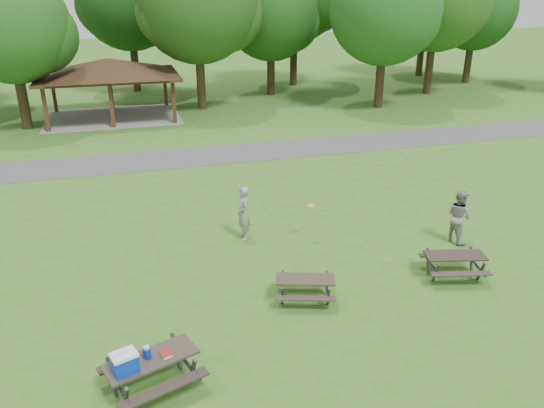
% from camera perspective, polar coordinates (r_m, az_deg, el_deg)
% --- Properties ---
extents(ground, '(160.00, 160.00, 0.00)m').
position_cam_1_polar(ground, '(14.62, 0.60, -10.99)').
color(ground, '#34651C').
rests_on(ground, ground).
extents(asphalt_path, '(120.00, 3.20, 0.02)m').
position_cam_1_polar(asphalt_path, '(27.12, -7.96, 5.09)').
color(asphalt_path, '#464649').
rests_on(asphalt_path, ground).
extents(pavilion, '(8.60, 7.01, 3.76)m').
position_cam_1_polar(pavilion, '(36.00, -17.23, 13.65)').
color(pavilion, '#3B2315').
rests_on(pavilion, ground).
extents(tree_row_d, '(6.93, 6.60, 9.27)m').
position_cam_1_polar(tree_row_d, '(34.67, -26.22, 16.63)').
color(tree_row_d, black).
rests_on(tree_row_d, ground).
extents(tree_row_e, '(8.40, 8.00, 11.02)m').
position_cam_1_polar(tree_row_e, '(37.12, -7.91, 20.43)').
color(tree_row_e, '#312316').
rests_on(tree_row_e, ground).
extents(tree_row_f, '(7.35, 7.00, 9.55)m').
position_cam_1_polar(tree_row_f, '(41.88, -0.02, 19.57)').
color(tree_row_f, black).
rests_on(tree_row_f, ground).
extents(tree_row_g, '(7.77, 7.40, 10.25)m').
position_cam_1_polar(tree_row_g, '(38.04, 12.18, 19.53)').
color(tree_row_g, black).
rests_on(tree_row_g, ground).
extents(tree_row_i, '(7.14, 6.80, 9.52)m').
position_cam_1_polar(tree_row_i, '(50.36, 21.07, 18.77)').
color(tree_row_i, '#2F2215').
rests_on(tree_row_i, ground).
extents(tree_deep_b, '(8.40, 8.00, 11.13)m').
position_cam_1_polar(tree_deep_b, '(44.72, -15.01, 20.40)').
color(tree_deep_b, '#301D15').
rests_on(tree_deep_b, ground).
extents(picnic_table_near, '(2.33, 2.09, 1.34)m').
position_cam_1_polar(picnic_table_near, '(11.84, -13.68, -16.38)').
color(picnic_table_near, '#322A24').
rests_on(picnic_table_near, ground).
extents(picnic_table_middle, '(1.92, 1.72, 0.70)m').
position_cam_1_polar(picnic_table_middle, '(14.66, 3.58, -8.55)').
color(picnic_table_middle, '#312A23').
rests_on(picnic_table_middle, ground).
extents(picnic_table_far, '(2.01, 1.76, 0.75)m').
position_cam_1_polar(picnic_table_far, '(16.61, 19.06, -5.71)').
color(picnic_table_far, black).
rests_on(picnic_table_far, ground).
extents(frisbee_in_flight, '(0.25, 0.25, 0.02)m').
position_cam_1_polar(frisbee_in_flight, '(17.71, 4.22, -0.18)').
color(frisbee_in_flight, yellow).
rests_on(frisbee_in_flight, ground).
extents(frisbee_thrower, '(0.47, 0.70, 1.88)m').
position_cam_1_polar(frisbee_thrower, '(17.87, -3.11, -1.00)').
color(frisbee_thrower, gray).
rests_on(frisbee_thrower, ground).
extents(frisbee_catcher, '(0.85, 1.01, 1.84)m').
position_cam_1_polar(frisbee_catcher, '(18.74, 19.44, -1.24)').
color(frisbee_catcher, gray).
rests_on(frisbee_catcher, ground).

